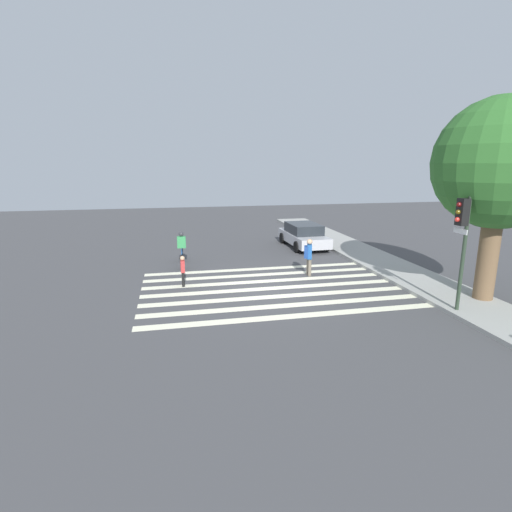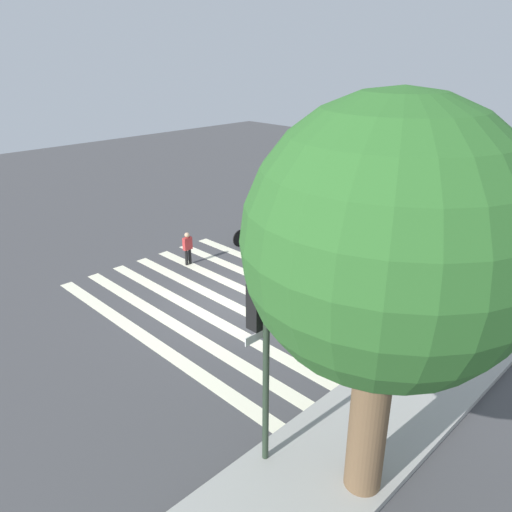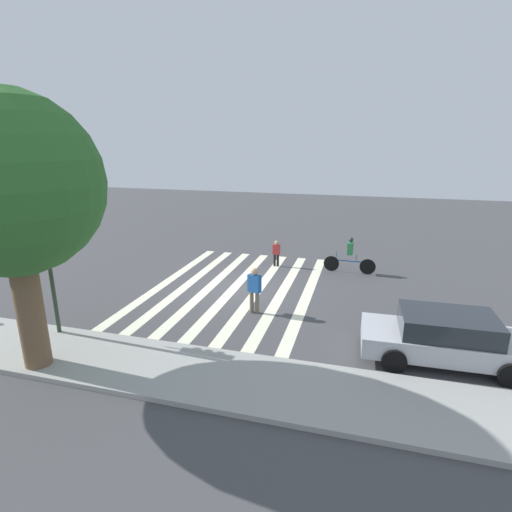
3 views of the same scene
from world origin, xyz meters
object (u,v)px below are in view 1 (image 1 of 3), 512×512
traffic_light (463,230)px  pedestrian_adult_yellow_jacket (309,254)px  car_parked_far_curb (303,235)px  cyclist_mid_street (182,248)px  pedestrian_child_with_backpack (183,269)px  street_tree (500,165)px

traffic_light → pedestrian_adult_yellow_jacket: traffic_light is taller
traffic_light → car_parked_far_curb: (-11.12, -1.43, -2.08)m
traffic_light → cyclist_mid_street: 12.01m
pedestrian_child_with_backpack → cyclist_mid_street: size_ratio=0.54×
street_tree → pedestrian_adult_yellow_jacket: street_tree is taller
cyclist_mid_street → pedestrian_adult_yellow_jacket: bearing=63.7°
cyclist_mid_street → pedestrian_child_with_backpack: bearing=1.7°
cyclist_mid_street → car_parked_far_curb: 7.63m
traffic_light → cyclist_mid_street: traffic_light is taller
cyclist_mid_street → car_parked_far_curb: size_ratio=0.52×
pedestrian_adult_yellow_jacket → car_parked_far_curb: 6.08m
street_tree → car_parked_far_curb: street_tree is taller
cyclist_mid_street → car_parked_far_curb: cyclist_mid_street is taller
pedestrian_child_with_backpack → car_parked_far_curb: car_parked_far_curb is taller
traffic_light → cyclist_mid_street: (-8.27, -8.50, -1.91)m
pedestrian_child_with_backpack → car_parked_far_curb: size_ratio=0.28×
cyclist_mid_street → car_parked_far_curb: (-2.86, 7.07, -0.16)m
cyclist_mid_street → car_parked_far_curb: bearing=114.7°
traffic_light → car_parked_far_curb: size_ratio=0.90×
traffic_light → cyclist_mid_street: size_ratio=1.72×
car_parked_far_curb → cyclist_mid_street: bearing=-69.4°
street_tree → traffic_light: bearing=-66.0°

